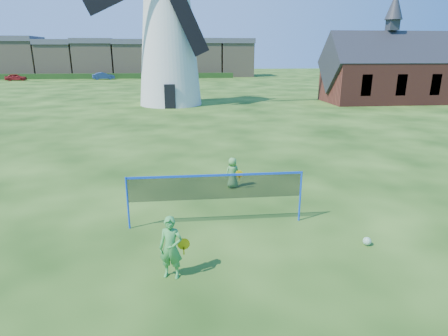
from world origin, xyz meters
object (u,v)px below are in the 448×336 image
at_px(windmill, 169,37).
at_px(player_boy, 233,173).
at_px(car_right, 103,76).
at_px(car_left, 16,77).
at_px(chapel, 387,73).
at_px(badminton_net, 216,188).
at_px(player_girl, 171,248).
at_px(play_ball, 367,241).

bearing_deg(windmill, player_boy, -83.00).
bearing_deg(car_right, car_left, 78.20).
distance_m(windmill, chapel, 21.74).
relative_size(windmill, car_left, 5.13).
bearing_deg(chapel, player_boy, -128.39).
bearing_deg(car_left, badminton_net, -166.31).
bearing_deg(windmill, player_girl, -88.39).
height_order(windmill, player_boy, windmill).
relative_size(player_boy, play_ball, 5.22).
bearing_deg(player_boy, player_girl, 51.42).
distance_m(badminton_net, car_right, 65.68).
xyz_separation_m(windmill, car_right, (-13.59, 36.84, -5.54)).
relative_size(chapel, car_left, 3.45).
height_order(windmill, play_ball, windmill).
relative_size(windmill, chapel, 1.49).
bearing_deg(play_ball, player_girl, -169.73).
xyz_separation_m(chapel, player_boy, (-18.55, -23.42, -2.35)).
xyz_separation_m(badminton_net, car_right, (-15.64, 63.79, -0.48)).
height_order(badminton_net, player_girl, badminton_net).
distance_m(chapel, player_boy, 29.97).
xyz_separation_m(badminton_net, car_left, (-30.67, 62.36, -0.53)).
xyz_separation_m(windmill, chapel, (21.48, -0.46, -3.27)).
height_order(player_boy, car_left, car_left).
bearing_deg(car_right, player_boy, 177.96).
bearing_deg(player_girl, play_ball, 26.07).
bearing_deg(chapel, windmill, 178.78).
height_order(car_left, car_right, car_right).
height_order(badminton_net, car_left, badminton_net).
distance_m(badminton_net, car_left, 69.49).
bearing_deg(car_left, car_right, -97.05).
height_order(badminton_net, play_ball, badminton_net).
distance_m(windmill, play_ball, 29.84).
bearing_deg(player_girl, car_left, 130.20).
relative_size(windmill, player_girl, 12.54).
relative_size(play_ball, car_right, 0.06).
height_order(windmill, car_left, windmill).
xyz_separation_m(chapel, badminton_net, (-19.43, -26.49, -1.79)).
bearing_deg(car_right, play_ball, 179.30).
bearing_deg(player_boy, car_right, -92.99).
bearing_deg(badminton_net, windmill, 94.35).
height_order(windmill, car_right, windmill).
relative_size(badminton_net, play_ball, 22.95).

